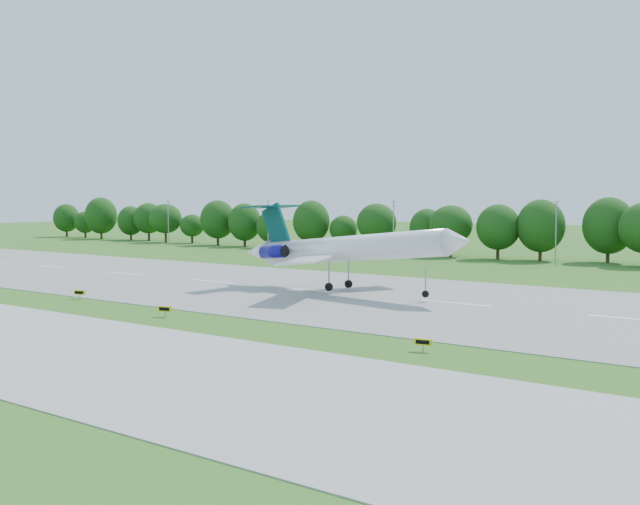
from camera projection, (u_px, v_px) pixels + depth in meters
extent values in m
plane|color=#30671B|center=(186.00, 316.00, 76.59)|extent=(600.00, 600.00, 0.00)
cube|color=gray|center=(319.00, 291.00, 97.05)|extent=(400.00, 45.00, 0.08)
cube|color=#ADADA8|center=(35.00, 344.00, 61.86)|extent=(400.00, 23.00, 0.08)
cylinder|color=#382314|center=(84.00, 232.00, 231.52)|extent=(0.70, 0.70, 3.60)
sphere|color=#16390E|center=(84.00, 219.00, 231.19)|extent=(8.40, 8.40, 8.40)
cylinder|color=#382314|center=(170.00, 236.00, 208.73)|extent=(0.70, 0.70, 3.60)
sphere|color=#16390E|center=(170.00, 221.00, 208.40)|extent=(8.40, 8.40, 8.40)
cylinder|color=#382314|center=(277.00, 241.00, 185.93)|extent=(0.70, 0.70, 3.60)
sphere|color=#16390E|center=(277.00, 224.00, 185.61)|extent=(8.40, 8.40, 8.40)
cylinder|color=#382314|center=(414.00, 246.00, 163.14)|extent=(0.70, 0.70, 3.60)
sphere|color=#16390E|center=(415.00, 227.00, 162.81)|extent=(8.40, 8.40, 8.40)
cylinder|color=#382314|center=(596.00, 254.00, 140.35)|extent=(0.70, 0.70, 3.60)
sphere|color=#16390E|center=(597.00, 232.00, 140.02)|extent=(8.40, 8.40, 8.40)
cylinder|color=gray|center=(168.00, 223.00, 194.53)|extent=(0.24, 0.24, 12.00)
cube|color=gray|center=(168.00, 201.00, 194.08)|extent=(0.90, 0.25, 0.18)
cylinder|color=gray|center=(268.00, 226.00, 174.59)|extent=(0.24, 0.24, 12.00)
cube|color=gray|center=(268.00, 201.00, 174.13)|extent=(0.90, 0.25, 0.18)
cylinder|color=gray|center=(393.00, 230.00, 154.64)|extent=(0.24, 0.24, 12.00)
cube|color=gray|center=(394.00, 201.00, 154.19)|extent=(0.90, 0.25, 0.18)
cylinder|color=gray|center=(556.00, 234.00, 134.70)|extent=(0.24, 0.24, 12.00)
cube|color=gray|center=(557.00, 202.00, 134.24)|extent=(0.90, 0.25, 0.18)
cylinder|color=white|center=(350.00, 248.00, 93.68)|extent=(29.19, 5.86, 6.10)
cone|color=white|center=(459.00, 242.00, 83.38)|extent=(3.66, 3.64, 3.64)
cone|color=white|center=(260.00, 252.00, 104.44)|extent=(5.18, 3.77, 3.79)
cube|color=white|center=(307.00, 260.00, 89.72)|extent=(8.79, 13.38, 0.70)
cube|color=white|center=(370.00, 253.00, 100.02)|extent=(10.40, 13.22, 0.70)
cube|color=#053A39|center=(276.00, 226.00, 102.06)|extent=(5.31, 0.94, 6.59)
cube|color=#053A39|center=(271.00, 207.00, 102.47)|extent=(3.86, 9.36, 0.50)
cylinder|color=navy|center=(274.00, 252.00, 99.19)|extent=(4.33, 2.18, 2.20)
cylinder|color=navy|center=(298.00, 250.00, 103.01)|extent=(4.33, 2.18, 2.20)
cylinder|color=gray|center=(426.00, 280.00, 86.57)|extent=(0.19, 0.19, 3.36)
cylinder|color=black|center=(425.00, 294.00, 86.70)|extent=(0.89, 0.36, 0.86)
cylinder|color=gray|center=(329.00, 274.00, 93.54)|extent=(0.23, 0.23, 3.36)
cylinder|color=black|center=(329.00, 287.00, 93.66)|extent=(1.09, 0.52, 1.06)
cylinder|color=gray|center=(348.00, 272.00, 96.78)|extent=(0.23, 0.23, 3.36)
cylinder|color=black|center=(348.00, 284.00, 96.90)|extent=(1.09, 0.52, 1.06)
cube|color=gray|center=(80.00, 296.00, 89.64)|extent=(0.13, 0.13, 0.71)
cube|color=yellow|center=(80.00, 292.00, 89.60)|extent=(1.58, 0.70, 0.55)
cube|color=black|center=(79.00, 293.00, 89.49)|extent=(1.15, 0.42, 0.35)
cube|color=gray|center=(165.00, 314.00, 76.02)|extent=(0.13, 0.13, 0.73)
cube|color=yellow|center=(165.00, 309.00, 75.98)|extent=(1.65, 0.61, 0.57)
cube|color=black|center=(165.00, 309.00, 75.87)|extent=(1.21, 0.35, 0.36)
cube|color=gray|center=(423.00, 348.00, 58.75)|extent=(0.11, 0.11, 0.67)
cube|color=yellow|center=(423.00, 342.00, 58.72)|extent=(1.54, 0.50, 0.53)
cube|color=black|center=(423.00, 342.00, 58.62)|extent=(1.13, 0.27, 0.34)
imported|color=white|center=(280.00, 251.00, 165.74)|extent=(4.14, 2.87, 1.29)
imported|color=white|center=(326.00, 252.00, 160.94)|extent=(3.51, 2.32, 1.11)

